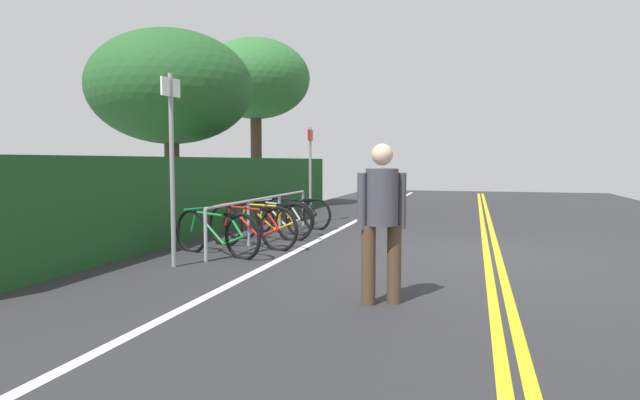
{
  "coord_description": "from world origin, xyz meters",
  "views": [
    {
      "loc": [
        -8.39,
        0.29,
        1.41
      ],
      "look_at": [
        0.25,
        2.74,
        0.76
      ],
      "focal_mm": 30.58,
      "sensor_mm": 36.0,
      "label": 1
    }
  ],
  "objects_px": {
    "bicycle_2": "(267,221)",
    "sign_post_far": "(310,165)",
    "tree_far_right": "(256,80)",
    "bicycle_1": "(251,226)",
    "tree_mid": "(171,88)",
    "bike_rack": "(265,208)",
    "pedestrian": "(382,213)",
    "bicycle_3": "(280,217)",
    "bicycle_4": "(297,213)",
    "bicycle_0": "(216,233)",
    "sign_post_near": "(172,153)"
  },
  "relations": [
    {
      "from": "bike_rack",
      "to": "bicycle_1",
      "type": "distance_m",
      "value": 0.96
    },
    {
      "from": "bicycle_1",
      "to": "sign_post_far",
      "type": "xyz_separation_m",
      "value": [
        3.67,
        0.11,
        0.96
      ]
    },
    {
      "from": "bicycle_3",
      "to": "sign_post_far",
      "type": "height_order",
      "value": "sign_post_far"
    },
    {
      "from": "bicycle_2",
      "to": "bicycle_4",
      "type": "relative_size",
      "value": 1.05
    },
    {
      "from": "bike_rack",
      "to": "sign_post_far",
      "type": "xyz_separation_m",
      "value": [
        2.74,
        -0.02,
        0.74
      ]
    },
    {
      "from": "bike_rack",
      "to": "sign_post_far",
      "type": "distance_m",
      "value": 2.84
    },
    {
      "from": "bicycle_1",
      "to": "bicycle_2",
      "type": "bearing_deg",
      "value": 4.84
    },
    {
      "from": "pedestrian",
      "to": "bicycle_4",
      "type": "bearing_deg",
      "value": 26.07
    },
    {
      "from": "bike_rack",
      "to": "sign_post_far",
      "type": "height_order",
      "value": "sign_post_far"
    },
    {
      "from": "bicycle_4",
      "to": "sign_post_far",
      "type": "bearing_deg",
      "value": 0.9
    },
    {
      "from": "bicycle_3",
      "to": "bicycle_4",
      "type": "relative_size",
      "value": 0.97
    },
    {
      "from": "bicycle_0",
      "to": "pedestrian",
      "type": "height_order",
      "value": "pedestrian"
    },
    {
      "from": "tree_mid",
      "to": "tree_far_right",
      "type": "relative_size",
      "value": 0.84
    },
    {
      "from": "bike_rack",
      "to": "bicycle_1",
      "type": "bearing_deg",
      "value": -172.22
    },
    {
      "from": "pedestrian",
      "to": "tree_mid",
      "type": "distance_m",
      "value": 8.1
    },
    {
      "from": "bicycle_0",
      "to": "bicycle_3",
      "type": "distance_m",
      "value": 2.55
    },
    {
      "from": "bicycle_0",
      "to": "bicycle_3",
      "type": "height_order",
      "value": "bicycle_0"
    },
    {
      "from": "bike_rack",
      "to": "bicycle_2",
      "type": "height_order",
      "value": "bike_rack"
    },
    {
      "from": "tree_mid",
      "to": "sign_post_far",
      "type": "bearing_deg",
      "value": -69.47
    },
    {
      "from": "bike_rack",
      "to": "sign_post_near",
      "type": "height_order",
      "value": "sign_post_near"
    },
    {
      "from": "bike_rack",
      "to": "pedestrian",
      "type": "height_order",
      "value": "pedestrian"
    },
    {
      "from": "tree_mid",
      "to": "bike_rack",
      "type": "bearing_deg",
      "value": -120.27
    },
    {
      "from": "bicycle_2",
      "to": "tree_mid",
      "type": "distance_m",
      "value": 4.29
    },
    {
      "from": "sign_post_far",
      "to": "sign_post_near",
      "type": "bearing_deg",
      "value": 177.32
    },
    {
      "from": "bicycle_4",
      "to": "tree_far_right",
      "type": "xyz_separation_m",
      "value": [
        4.73,
        2.85,
        3.53
      ]
    },
    {
      "from": "pedestrian",
      "to": "tree_far_right",
      "type": "xyz_separation_m",
      "value": [
        10.24,
        5.55,
        2.96
      ]
    },
    {
      "from": "pedestrian",
      "to": "tree_mid",
      "type": "relative_size",
      "value": 0.37
    },
    {
      "from": "bicycle_3",
      "to": "tree_far_right",
      "type": "distance_m",
      "value": 7.2
    },
    {
      "from": "bicycle_2",
      "to": "sign_post_far",
      "type": "bearing_deg",
      "value": 0.66
    },
    {
      "from": "bicycle_1",
      "to": "bicycle_2",
      "type": "relative_size",
      "value": 1.04
    },
    {
      "from": "sign_post_near",
      "to": "tree_far_right",
      "type": "relative_size",
      "value": 0.5
    },
    {
      "from": "bicycle_3",
      "to": "tree_mid",
      "type": "relative_size",
      "value": 0.37
    },
    {
      "from": "sign_post_far",
      "to": "tree_far_right",
      "type": "xyz_separation_m",
      "value": [
        3.69,
        2.84,
        2.54
      ]
    },
    {
      "from": "bike_rack",
      "to": "bicycle_2",
      "type": "distance_m",
      "value": 0.24
    },
    {
      "from": "bicycle_1",
      "to": "pedestrian",
      "type": "relative_size",
      "value": 1.12
    },
    {
      "from": "sign_post_far",
      "to": "tree_mid",
      "type": "xyz_separation_m",
      "value": [
        -1.08,
        2.87,
        1.69
      ]
    },
    {
      "from": "tree_far_right",
      "to": "sign_post_far",
      "type": "bearing_deg",
      "value": -142.44
    },
    {
      "from": "bicycle_0",
      "to": "tree_far_right",
      "type": "distance_m",
      "value": 9.29
    },
    {
      "from": "bicycle_4",
      "to": "bicycle_0",
      "type": "bearing_deg",
      "value": 177.78
    },
    {
      "from": "bicycle_3",
      "to": "bicycle_0",
      "type": "bearing_deg",
      "value": 178.2
    },
    {
      "from": "bicycle_2",
      "to": "sign_post_near",
      "type": "bearing_deg",
      "value": 173.92
    },
    {
      "from": "bicycle_2",
      "to": "bicycle_3",
      "type": "distance_m",
      "value": 0.84
    },
    {
      "from": "bicycle_1",
      "to": "tree_far_right",
      "type": "distance_m",
      "value": 8.67
    },
    {
      "from": "bicycle_0",
      "to": "sign_post_near",
      "type": "xyz_separation_m",
      "value": [
        -0.97,
        0.14,
        1.18
      ]
    },
    {
      "from": "bicycle_1",
      "to": "bicycle_3",
      "type": "xyz_separation_m",
      "value": [
        1.75,
        0.15,
        -0.03
      ]
    },
    {
      "from": "bicycle_3",
      "to": "bicycle_2",
      "type": "bearing_deg",
      "value": -175.32
    },
    {
      "from": "bike_rack",
      "to": "pedestrian",
      "type": "xyz_separation_m",
      "value": [
        -3.81,
        -2.73,
        0.32
      ]
    },
    {
      "from": "bicycle_3",
      "to": "bicycle_4",
      "type": "bearing_deg",
      "value": -3.44
    },
    {
      "from": "bicycle_2",
      "to": "tree_far_right",
      "type": "xyz_separation_m",
      "value": [
        6.44,
        2.87,
        3.52
      ]
    },
    {
      "from": "bike_rack",
      "to": "bicycle_0",
      "type": "distance_m",
      "value": 1.75
    }
  ]
}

